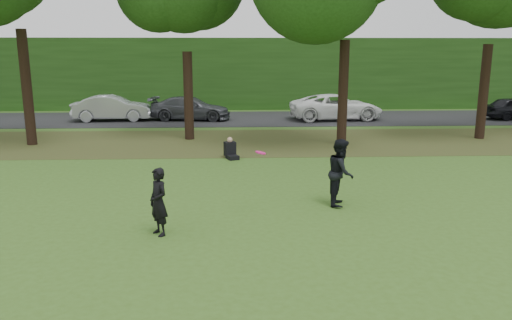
{
  "coord_description": "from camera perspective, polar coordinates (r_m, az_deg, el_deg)",
  "views": [
    {
      "loc": [
        -0.85,
        -9.79,
        4.21
      ],
      "look_at": [
        -0.28,
        3.29,
        1.3
      ],
      "focal_mm": 35.0,
      "sensor_mm": 36.0,
      "label": 1
    }
  ],
  "objects": [
    {
      "name": "ground",
      "position": [
        10.69,
        2.29,
        -10.67
      ],
      "size": [
        120.0,
        120.0,
        0.0
      ],
      "primitive_type": "plane",
      "color": "#39581B",
      "rests_on": "ground"
    },
    {
      "name": "leaf_litter",
      "position": [
        23.19,
        -0.37,
        2.08
      ],
      "size": [
        60.0,
        7.0,
        0.01
      ],
      "primitive_type": "cube",
      "color": "#50381C",
      "rests_on": "ground"
    },
    {
      "name": "street",
      "position": [
        31.09,
        -0.93,
        4.76
      ],
      "size": [
        70.0,
        7.0,
        0.02
      ],
      "primitive_type": "cube",
      "color": "black",
      "rests_on": "ground"
    },
    {
      "name": "far_hedge",
      "position": [
        36.84,
        -1.21,
        9.86
      ],
      "size": [
        70.0,
        3.0,
        5.0
      ],
      "primitive_type": "cube",
      "color": "#1F4413",
      "rests_on": "ground"
    },
    {
      "name": "player_left",
      "position": [
        11.69,
        -11.09,
        -4.71
      ],
      "size": [
        0.65,
        0.69,
        1.59
      ],
      "primitive_type": "imported",
      "rotation": [
        0.0,
        0.0,
        -0.92
      ],
      "color": "black",
      "rests_on": "ground"
    },
    {
      "name": "player_right",
      "position": [
        13.85,
        9.68,
        -1.38
      ],
      "size": [
        0.91,
        1.05,
        1.85
      ],
      "primitive_type": "imported",
      "rotation": [
        0.0,
        0.0,
        1.31
      ],
      "color": "black",
      "rests_on": "ground"
    },
    {
      "name": "parked_cars",
      "position": [
        30.29,
        -1.67,
        5.96
      ],
      "size": [
        38.43,
        3.08,
        1.54
      ],
      "color": "black",
      "rests_on": "street"
    },
    {
      "name": "frisbee",
      "position": [
        12.55,
        0.54,
        0.85
      ],
      "size": [
        0.29,
        0.3,
        0.09
      ],
      "color": "#E8137B",
      "rests_on": "ground"
    },
    {
      "name": "seated_person",
      "position": [
        19.72,
        -2.92,
        1.1
      ],
      "size": [
        0.63,
        0.83,
        0.83
      ],
      "rotation": [
        0.0,
        0.0,
        0.35
      ],
      "color": "black",
      "rests_on": "ground"
    }
  ]
}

